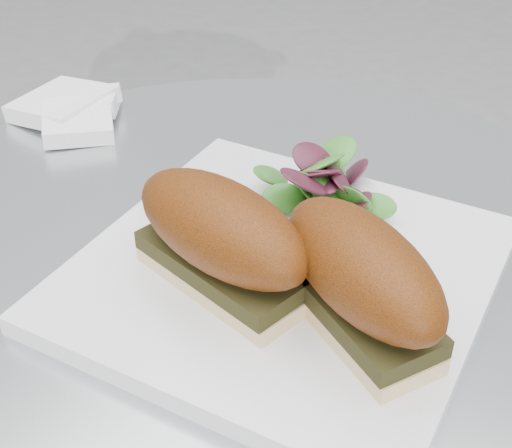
{
  "coord_description": "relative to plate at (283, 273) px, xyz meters",
  "views": [
    {
      "loc": [
        0.24,
        -0.37,
        1.08
      ],
      "look_at": [
        0.01,
        0.0,
        0.77
      ],
      "focal_mm": 50.0,
      "sensor_mm": 36.0,
      "label": 1
    }
  ],
  "objects": [
    {
      "name": "sandwich_left",
      "position": [
        -0.03,
        -0.04,
        0.05
      ],
      "size": [
        0.16,
        0.1,
        0.08
      ],
      "rotation": [
        0.0,
        0.0,
        -0.24
      ],
      "color": "#F9DF9B",
      "rests_on": "plate"
    },
    {
      "name": "sandwich_right",
      "position": [
        0.07,
        -0.03,
        0.05
      ],
      "size": [
        0.16,
        0.13,
        0.08
      ],
      "rotation": [
        0.0,
        0.0,
        -0.53
      ],
      "color": "#F9DF9B",
      "rests_on": "plate"
    },
    {
      "name": "plate",
      "position": [
        0.0,
        0.0,
        0.0
      ],
      "size": [
        0.3,
        0.3,
        0.02
      ],
      "primitive_type": "cube",
      "rotation": [
        0.0,
        0.0,
        0.05
      ],
      "color": "white",
      "rests_on": "table"
    },
    {
      "name": "salad",
      "position": [
        -0.02,
        0.09,
        0.03
      ],
      "size": [
        0.1,
        0.1,
        0.05
      ],
      "primitive_type": null,
      "color": "#41872C",
      "rests_on": "plate"
    },
    {
      "name": "napkin",
      "position": [
        -0.32,
        0.11,
        0.0
      ],
      "size": [
        0.15,
        0.15,
        0.02
      ],
      "primitive_type": null,
      "rotation": [
        0.0,
        0.0,
        -0.31
      ],
      "color": "white",
      "rests_on": "table"
    }
  ]
}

